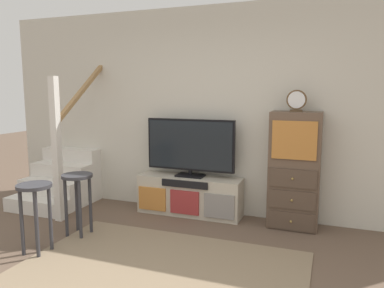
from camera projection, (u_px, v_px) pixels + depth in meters
The scene contains 9 objects.
back_wall at pixel (218, 112), 4.88m from camera, with size 6.40×0.12×2.70m, color beige.
area_rug at pixel (158, 272), 3.35m from camera, with size 2.60×1.80×0.01m, color #847056.
media_console at pixel (190, 196), 4.90m from camera, with size 1.38×0.38×0.51m.
television at pixel (190, 146), 4.82m from camera, with size 1.19×0.22×0.75m.
side_cabinet at pixel (294, 171), 4.38m from camera, with size 0.58×0.38×1.39m.
desk_clock at pixel (297, 101), 4.25m from camera, with size 0.23×0.08×0.25m.
staircase at pixel (69, 175), 5.56m from camera, with size 1.00×1.36×2.20m.
bar_stool_near at pixel (35, 202), 3.69m from camera, with size 0.34×0.34×0.71m.
bar_stool_far at pixel (78, 190), 4.16m from camera, with size 0.34×0.34×0.70m.
Camera 1 is at (1.39, -2.24, 1.64)m, focal length 34.77 mm.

